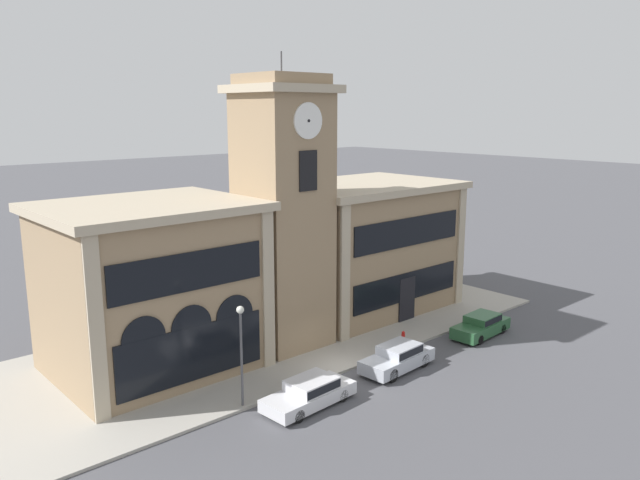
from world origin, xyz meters
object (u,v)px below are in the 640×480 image
parked_car_near (310,392)px  parked_car_far (481,325)px  parked_car_mid (398,357)px  fire_hydrant (403,338)px  street_lamp (241,339)px

parked_car_near → parked_car_far: parked_car_far is taller
parked_car_near → parked_car_far: size_ratio=1.08×
parked_car_mid → parked_car_far: parked_car_mid is taller
fire_hydrant → parked_car_far: bearing=-20.4°
parked_car_far → street_lamp: (-16.72, 1.89, 2.74)m
parked_car_mid → parked_car_far: bearing=176.5°
parked_car_far → parked_car_near: bearing=-3.5°
parked_car_mid → street_lamp: 9.48m
parked_car_near → street_lamp: bearing=-39.7°
street_lamp → fire_hydrant: size_ratio=5.64×
parked_car_mid → street_lamp: street_lamp is taller
parked_car_near → fire_hydrant: bearing=-171.4°
parked_car_far → fire_hydrant: parked_car_far is taller
parked_car_near → parked_car_far: 14.14m
fire_hydrant → parked_car_near: bearing=-167.9°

